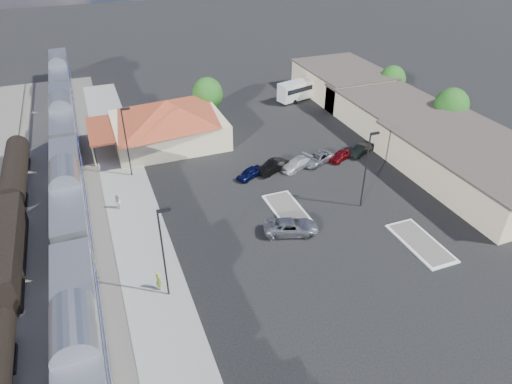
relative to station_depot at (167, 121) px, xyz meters
name	(u,v)px	position (x,y,z in m)	size (l,w,h in m)	color
ground	(261,229)	(4.56, -24.00, -3.13)	(280.00, 280.00, 0.00)	black
railbed	(46,229)	(-16.44, -16.00, -3.07)	(16.00, 100.00, 0.12)	#4C4944
platform	(136,221)	(-7.44, -18.00, -3.04)	(5.50, 92.00, 0.18)	gray
passenger_train	(70,199)	(-13.44, -15.65, -0.26)	(3.00, 104.00, 5.55)	silver
freight_cars	(5,252)	(-19.44, -21.13, -1.21)	(2.80, 46.00, 4.00)	black
station_depot	(167,121)	(0.00, 0.00, 0.00)	(18.35, 12.24, 6.20)	#C4B98F
buildings_east	(404,119)	(32.56, -9.72, -0.86)	(14.40, 51.40, 4.80)	#C6B28C
traffic_island_south	(288,210)	(8.56, -22.00, -3.03)	(3.30, 7.50, 0.21)	silver
traffic_island_north	(421,243)	(18.56, -32.00, -3.03)	(3.30, 7.50, 0.21)	silver
lamp_plat_s	(164,247)	(-6.34, -30.00, 2.21)	(1.08, 0.25, 9.00)	black
lamp_plat_n	(126,137)	(-6.34, -8.00, 2.21)	(1.08, 0.25, 9.00)	black
lamp_lot	(367,164)	(16.66, -24.00, 2.21)	(1.08, 0.25, 9.00)	black
tree_east_b	(451,107)	(38.56, -12.00, 1.09)	(4.94, 4.94, 6.96)	#382314
tree_east_c	(392,80)	(38.56, 2.00, 0.63)	(4.41, 4.41, 6.21)	#382314
tree_depot	(207,94)	(7.56, 6.00, 0.89)	(4.71, 4.71, 6.63)	#382314
suv	(291,227)	(7.17, -25.71, -2.35)	(2.60, 5.64, 1.57)	#9B9CA2
coach_bus	(305,87)	(25.67, 8.57, -1.16)	(10.88, 5.07, 3.42)	white
person_a	(159,280)	(-7.05, -29.06, -2.00)	(0.69, 0.45, 1.90)	#ADC83E
person_b	(117,202)	(-8.90, -15.05, -2.06)	(0.87, 0.68, 1.79)	white
parked_car_a	(250,173)	(7.17, -13.58, -2.49)	(1.52, 3.77, 1.28)	#0C0F3D
parked_car_b	(273,167)	(10.37, -13.28, -2.39)	(1.58, 4.52, 1.49)	black
parked_car_c	(297,164)	(13.57, -13.58, -2.46)	(1.88, 4.63, 1.34)	silver
parked_car_d	(318,158)	(16.77, -13.28, -2.46)	(2.23, 4.84, 1.34)	gray
parked_car_e	(340,156)	(19.97, -13.58, -2.49)	(1.51, 3.76, 1.28)	maroon
parked_car_f	(360,150)	(23.17, -13.28, -2.47)	(1.40, 4.03, 1.33)	black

